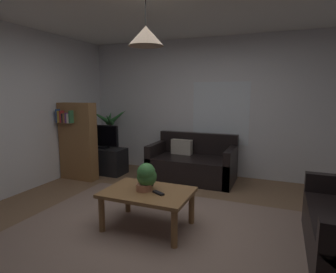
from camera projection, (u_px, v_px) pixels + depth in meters
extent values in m
cube|color=brown|center=(158.00, 229.00, 3.26)|extent=(5.02, 4.88, 0.02)
cube|color=gray|center=(151.00, 236.00, 3.07)|extent=(3.26, 2.69, 0.01)
cube|color=silver|center=(211.00, 107.00, 5.31)|extent=(5.14, 0.06, 2.59)
cube|color=white|center=(220.00, 113.00, 5.23)|extent=(1.06, 0.01, 1.17)
cube|color=black|center=(192.00, 169.00, 5.05)|extent=(1.51, 0.84, 0.42)
cube|color=black|center=(198.00, 143.00, 5.32)|extent=(1.51, 0.12, 0.40)
cube|color=black|center=(157.00, 159.00, 5.29)|extent=(0.12, 0.84, 0.64)
cube|color=black|center=(231.00, 167.00, 4.77)|extent=(0.12, 0.84, 0.64)
cube|color=#B7AD9E|center=(182.00, 147.00, 5.26)|extent=(0.41, 0.14, 0.28)
cube|color=olive|center=(148.00, 192.00, 3.22)|extent=(1.01, 0.70, 0.04)
cylinder|color=olive|center=(102.00, 214.00, 3.16)|extent=(0.07, 0.07, 0.41)
cylinder|color=olive|center=(174.00, 229.00, 2.82)|extent=(0.07, 0.07, 0.41)
cylinder|color=olive|center=(128.00, 197.00, 3.69)|extent=(0.07, 0.07, 0.41)
cylinder|color=olive|center=(192.00, 207.00, 3.36)|extent=(0.07, 0.07, 0.41)
cube|color=gold|center=(145.00, 187.00, 3.31)|extent=(0.17, 0.12, 0.03)
cube|color=black|center=(146.00, 184.00, 3.31)|extent=(0.16, 0.11, 0.03)
cube|color=black|center=(158.00, 193.00, 3.12)|extent=(0.16, 0.12, 0.02)
cylinder|color=#B77051|center=(144.00, 187.00, 3.22)|extent=(0.18, 0.18, 0.08)
sphere|color=#3D7F3D|center=(147.00, 177.00, 3.22)|extent=(0.23, 0.23, 0.23)
sphere|color=#3D7F3D|center=(146.00, 172.00, 3.19)|extent=(0.21, 0.21, 0.21)
cube|color=black|center=(103.00, 160.00, 5.50)|extent=(0.90, 0.44, 0.50)
cube|color=black|center=(102.00, 135.00, 5.40)|extent=(0.73, 0.05, 0.41)
cube|color=black|center=(101.00, 136.00, 5.38)|extent=(0.69, 0.00, 0.37)
cube|color=black|center=(102.00, 147.00, 5.44)|extent=(0.24, 0.16, 0.04)
cylinder|color=brown|center=(111.00, 160.00, 5.91)|extent=(0.32, 0.32, 0.30)
cylinder|color=brown|center=(111.00, 138.00, 5.84)|extent=(0.05, 0.05, 0.67)
cone|color=#2D6B33|center=(118.00, 117.00, 5.72)|extent=(0.42, 0.15, 0.34)
cone|color=#2D6B33|center=(117.00, 117.00, 5.91)|extent=(0.21, 0.42, 0.33)
cone|color=#2D6B33|center=(110.00, 117.00, 5.97)|extent=(0.30, 0.43, 0.33)
cone|color=#2D6B33|center=(102.00, 118.00, 5.82)|extent=(0.41, 0.14, 0.28)
cone|color=#2D6B33|center=(102.00, 118.00, 5.69)|extent=(0.29, 0.35, 0.32)
cone|color=#2D6B33|center=(109.00, 119.00, 5.57)|extent=(0.25, 0.43, 0.32)
cube|color=olive|center=(78.00, 141.00, 5.04)|extent=(0.70, 0.22, 1.40)
cube|color=#2D4C8C|center=(59.00, 116.00, 4.97)|extent=(0.03, 0.16, 0.24)
cube|color=gold|center=(61.00, 117.00, 4.96)|extent=(0.04, 0.16, 0.21)
cube|color=#B22D2D|center=(63.00, 117.00, 4.94)|extent=(0.04, 0.16, 0.21)
cube|color=black|center=(65.00, 118.00, 4.93)|extent=(0.03, 0.16, 0.16)
cube|color=#99663F|center=(67.00, 118.00, 4.91)|extent=(0.04, 0.16, 0.18)
cube|color=#72387F|center=(69.00, 118.00, 4.90)|extent=(0.03, 0.16, 0.18)
cube|color=beige|center=(70.00, 118.00, 4.88)|extent=(0.04, 0.16, 0.17)
cube|color=#387247|center=(72.00, 117.00, 4.86)|extent=(0.04, 0.16, 0.22)
cylinder|color=black|center=(146.00, 10.00, 2.91)|extent=(0.01, 0.01, 0.32)
cone|color=tan|center=(146.00, 36.00, 2.95)|extent=(0.38, 0.38, 0.21)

